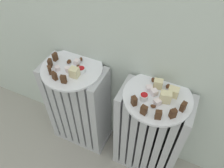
# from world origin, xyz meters

# --- Properties ---
(radiator_left) EXTENTS (0.34, 0.18, 0.59)m
(radiator_left) POSITION_xyz_m (-0.21, 0.28, 0.29)
(radiator_left) COLOR #B2B2B7
(radiator_left) RESTS_ON ground_plane
(radiator_right) EXTENTS (0.34, 0.18, 0.59)m
(radiator_right) POSITION_xyz_m (0.21, 0.28, 0.29)
(radiator_right) COLOR #B2B2B7
(radiator_right) RESTS_ON ground_plane
(plate_left) EXTENTS (0.30, 0.30, 0.01)m
(plate_left) POSITION_xyz_m (-0.21, 0.28, 0.60)
(plate_left) COLOR white
(plate_left) RESTS_ON radiator_left
(plate_right) EXTENTS (0.30, 0.30, 0.01)m
(plate_right) POSITION_xyz_m (0.21, 0.28, 0.60)
(plate_right) COLOR white
(plate_right) RESTS_ON radiator_right
(dark_cake_slice_left_0) EXTENTS (0.02, 0.03, 0.04)m
(dark_cake_slice_left_0) POSITION_xyz_m (-0.31, 0.29, 0.62)
(dark_cake_slice_left_0) COLOR #472B19
(dark_cake_slice_left_0) RESTS_ON plate_left
(dark_cake_slice_left_1) EXTENTS (0.02, 0.03, 0.04)m
(dark_cake_slice_left_1) POSITION_xyz_m (-0.31, 0.25, 0.62)
(dark_cake_slice_left_1) COLOR #472B19
(dark_cake_slice_left_1) RESTS_ON plate_left
(dark_cake_slice_left_2) EXTENTS (0.03, 0.03, 0.04)m
(dark_cake_slice_left_2) POSITION_xyz_m (-0.28, 0.21, 0.62)
(dark_cake_slice_left_2) COLOR #472B19
(dark_cake_slice_left_2) RESTS_ON plate_left
(dark_cake_slice_left_3) EXTENTS (0.03, 0.02, 0.04)m
(dark_cake_slice_left_3) POSITION_xyz_m (-0.24, 0.18, 0.62)
(dark_cake_slice_left_3) COLOR #472B19
(dark_cake_slice_left_3) RESTS_ON plate_left
(dark_cake_slice_left_4) EXTENTS (0.03, 0.02, 0.04)m
(dark_cake_slice_left_4) POSITION_xyz_m (-0.19, 0.18, 0.62)
(dark_cake_slice_left_4) COLOR #472B19
(dark_cake_slice_left_4) RESTS_ON plate_left
(marble_cake_slice_left_0) EXTENTS (0.04, 0.04, 0.05)m
(marble_cake_slice_left_0) POSITION_xyz_m (-0.17, 0.24, 0.63)
(marble_cake_slice_left_0) COLOR beige
(marble_cake_slice_left_0) RESTS_ON plate_left
(turkish_delight_left_0) EXTENTS (0.02, 0.02, 0.02)m
(turkish_delight_left_0) POSITION_xyz_m (-0.20, 0.31, 0.61)
(turkish_delight_left_0) COLOR white
(turkish_delight_left_0) RESTS_ON plate_left
(turkish_delight_left_1) EXTENTS (0.03, 0.03, 0.02)m
(turkish_delight_left_1) POSITION_xyz_m (-0.22, 0.25, 0.61)
(turkish_delight_left_1) COLOR white
(turkish_delight_left_1) RESTS_ON plate_left
(turkish_delight_left_2) EXTENTS (0.03, 0.03, 0.02)m
(turkish_delight_left_2) POSITION_xyz_m (-0.26, 0.24, 0.61)
(turkish_delight_left_2) COLOR white
(turkish_delight_left_2) RESTS_ON plate_left
(medjool_date_left_0) EXTENTS (0.02, 0.03, 0.02)m
(medjool_date_left_0) POSITION_xyz_m (-0.24, 0.31, 0.61)
(medjool_date_left_0) COLOR #4C2814
(medjool_date_left_0) RESTS_ON plate_left
(medjool_date_left_1) EXTENTS (0.03, 0.02, 0.02)m
(medjool_date_left_1) POSITION_xyz_m (-0.18, 0.30, 0.61)
(medjool_date_left_1) COLOR #4C2814
(medjool_date_left_1) RESTS_ON plate_left
(medjool_date_left_2) EXTENTS (0.02, 0.03, 0.01)m
(medjool_date_left_2) POSITION_xyz_m (-0.20, 0.35, 0.61)
(medjool_date_left_2) COLOR #4C2814
(medjool_date_left_2) RESTS_ON plate_left
(jam_bowl_left) EXTENTS (0.04, 0.04, 0.02)m
(jam_bowl_left) POSITION_xyz_m (-0.16, 0.28, 0.61)
(jam_bowl_left) COLOR white
(jam_bowl_left) RESTS_ON plate_left
(dark_cake_slice_right_0) EXTENTS (0.03, 0.03, 0.04)m
(dark_cake_slice_right_0) POSITION_xyz_m (0.14, 0.20, 0.62)
(dark_cake_slice_right_0) COLOR #472B19
(dark_cake_slice_right_0) RESTS_ON plate_right
(dark_cake_slice_right_1) EXTENTS (0.03, 0.02, 0.04)m
(dark_cake_slice_right_1) POSITION_xyz_m (0.19, 0.17, 0.62)
(dark_cake_slice_right_1) COLOR #472B19
(dark_cake_slice_right_1) RESTS_ON plate_right
(dark_cake_slice_right_2) EXTENTS (0.03, 0.02, 0.04)m
(dark_cake_slice_right_2) POSITION_xyz_m (0.24, 0.17, 0.62)
(dark_cake_slice_right_2) COLOR #472B19
(dark_cake_slice_right_2) RESTS_ON plate_right
(dark_cake_slice_right_3) EXTENTS (0.03, 0.03, 0.04)m
(dark_cake_slice_right_3) POSITION_xyz_m (0.29, 0.20, 0.62)
(dark_cake_slice_right_3) COLOR #472B19
(dark_cake_slice_right_3) RESTS_ON plate_right
(dark_cake_slice_right_4) EXTENTS (0.02, 0.03, 0.04)m
(dark_cake_slice_right_4) POSITION_xyz_m (0.32, 0.25, 0.62)
(dark_cake_slice_right_4) COLOR #472B19
(dark_cake_slice_right_4) RESTS_ON plate_right
(marble_cake_slice_right_0) EXTENTS (0.04, 0.04, 0.04)m
(marble_cake_slice_right_0) POSITION_xyz_m (0.27, 0.31, 0.62)
(marble_cake_slice_right_0) COLOR beige
(marble_cake_slice_right_0) RESTS_ON plate_right
(marble_cake_slice_right_1) EXTENTS (0.04, 0.03, 0.04)m
(marble_cake_slice_right_1) POSITION_xyz_m (0.20, 0.33, 0.62)
(marble_cake_slice_right_1) COLOR beige
(marble_cake_slice_right_1) RESTS_ON plate_right
(marble_cake_slice_right_2) EXTENTS (0.05, 0.04, 0.05)m
(marble_cake_slice_right_2) POSITION_xyz_m (0.25, 0.26, 0.63)
(marble_cake_slice_right_2) COLOR beige
(marble_cake_slice_right_2) RESTS_ON plate_right
(turkish_delight_right_0) EXTENTS (0.03, 0.03, 0.02)m
(turkish_delight_right_0) POSITION_xyz_m (0.17, 0.30, 0.62)
(turkish_delight_right_0) COLOR white
(turkish_delight_right_0) RESTS_ON plate_right
(turkish_delight_right_1) EXTENTS (0.04, 0.04, 0.03)m
(turkish_delight_right_1) POSITION_xyz_m (0.19, 0.28, 0.62)
(turkish_delight_right_1) COLOR white
(turkish_delight_right_1) RESTS_ON plate_right
(turkish_delight_right_2) EXTENTS (0.04, 0.04, 0.02)m
(turkish_delight_right_2) POSITION_xyz_m (0.22, 0.24, 0.62)
(turkish_delight_right_2) COLOR white
(turkish_delight_right_2) RESTS_ON plate_right
(medjool_date_right_0) EXTENTS (0.02, 0.03, 0.02)m
(medjool_date_right_0) POSITION_xyz_m (0.24, 0.35, 0.61)
(medjool_date_right_0) COLOR #4C2814
(medjool_date_right_0) RESTS_ON plate_right
(medjool_date_right_1) EXTENTS (0.03, 0.03, 0.01)m
(medjool_date_right_1) POSITION_xyz_m (0.17, 0.36, 0.61)
(medjool_date_right_1) COLOR #4C2814
(medjool_date_right_1) RESTS_ON plate_right
(medjool_date_right_2) EXTENTS (0.02, 0.02, 0.01)m
(medjool_date_right_2) POSITION_xyz_m (0.21, 0.21, 0.61)
(medjool_date_right_2) COLOR #4C2814
(medjool_date_right_2) RESTS_ON plate_right
(jam_bowl_right) EXTENTS (0.04, 0.04, 0.03)m
(jam_bowl_right) POSITION_xyz_m (0.16, 0.24, 0.62)
(jam_bowl_right) COLOR white
(jam_bowl_right) RESTS_ON plate_right
(fork) EXTENTS (0.06, 0.09, 0.00)m
(fork) POSITION_xyz_m (0.24, 0.30, 0.60)
(fork) COLOR silver
(fork) RESTS_ON plate_right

